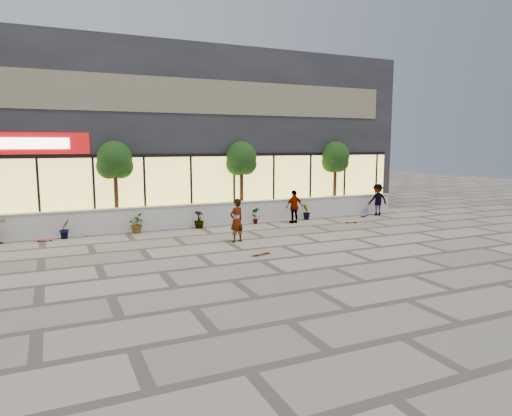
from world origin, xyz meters
name	(u,v)px	position (x,y,z in m)	size (l,w,h in m)	color
ground	(261,261)	(0.00, 0.00, 0.00)	(80.00, 80.00, 0.00)	gray
planter_wall	(198,215)	(0.00, 7.00, 0.52)	(22.00, 0.42, 1.04)	silver
retail_building	(167,136)	(0.00, 12.49, 4.25)	(24.00, 9.17, 8.50)	#242329
shrub_b	(65,229)	(-5.70, 6.45, 0.41)	(0.45, 0.36, 0.81)	#153410
shrub_c	(136,224)	(-2.90, 6.45, 0.41)	(0.73, 0.63, 0.81)	#153410
shrub_d	(199,219)	(-0.10, 6.45, 0.41)	(0.45, 0.45, 0.81)	#153410
shrub_e	(256,215)	(2.70, 6.45, 0.41)	(0.43, 0.29, 0.81)	#153410
shrub_f	(306,212)	(5.50, 6.45, 0.41)	(0.45, 0.36, 0.81)	#153410
tree_midwest	(115,162)	(-3.50, 7.70, 2.99)	(1.60, 1.50, 3.92)	#422517
tree_mideast	(241,160)	(2.50, 7.70, 2.99)	(1.60, 1.50, 3.92)	#422517
tree_east	(335,159)	(8.00, 7.70, 2.99)	(1.60, 1.50, 3.92)	#422517
skater_center	(237,220)	(0.35, 3.01, 0.85)	(0.62, 0.41, 1.69)	silver
skater_right_near	(294,207)	(4.47, 5.86, 0.80)	(0.94, 0.39, 1.60)	silver
skater_right_far	(378,200)	(9.71, 6.18, 0.84)	(1.09, 0.62, 1.68)	maroon
skateboard_center	(261,253)	(0.33, 0.70, 0.08)	(0.81, 0.40, 0.09)	olive
skateboard_left	(44,240)	(-6.46, 6.20, 0.07)	(0.70, 0.21, 0.08)	red
skateboard_right_near	(351,222)	(7.00, 4.75, 0.07)	(0.71, 0.36, 0.08)	olive
skateboard_right_far	(364,215)	(8.89, 6.20, 0.08)	(0.78, 0.65, 0.10)	#624B8A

